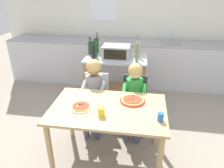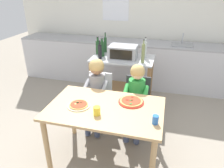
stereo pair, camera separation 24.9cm
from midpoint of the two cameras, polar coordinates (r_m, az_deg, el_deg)
ground_plane at (r=3.67m, az=5.00°, el=-7.63°), size 11.03×11.03×0.00m
back_wall_tiled at (r=4.74m, az=9.34°, el=17.38°), size 5.51×0.13×2.70m
kitchen_counter at (r=4.56m, az=8.00°, el=5.48°), size 4.96×0.60×1.11m
kitchen_island_cart at (r=3.64m, az=4.73°, el=2.62°), size 1.01×0.60×0.88m
toaster_oven at (r=3.49m, az=5.01°, el=8.51°), size 0.44×0.34×0.20m
bottle_slim_sauce at (r=3.29m, az=10.45°, el=8.01°), size 0.05×0.05×0.36m
bottle_clear_vinegar at (r=3.44m, az=-1.16°, el=8.65°), size 0.06×0.06×0.30m
bottle_tall_green_wine at (r=3.52m, az=10.79°, el=8.94°), size 0.06×0.06×0.34m
bottle_brown_beer at (r=3.69m, az=-1.83°, el=9.79°), size 0.07×0.07×0.30m
bottle_squat_spirits at (r=3.56m, az=-0.64°, el=9.41°), size 0.07×0.07×0.30m
bottle_dark_olive_oil at (r=3.78m, az=0.12°, el=10.46°), size 0.05×0.05×0.34m
dining_table at (r=2.46m, az=1.12°, el=-8.36°), size 1.29×0.82×0.73m
dining_chair_left at (r=3.15m, az=-1.24°, el=-3.31°), size 0.36×0.36×0.81m
dining_chair_right at (r=3.06m, az=8.87°, el=-4.55°), size 0.36×0.36×0.81m
child_in_grey_shirt at (r=2.95m, az=-1.90°, el=-0.67°), size 0.32×0.42×1.06m
child_in_green_shirt at (r=2.87m, az=8.84°, el=-2.47°), size 0.32×0.42×1.03m
pizza_plate_cream at (r=2.43m, az=-5.96°, el=-5.66°), size 0.26×0.26×0.03m
pizza_plate_red_rimmed at (r=2.51m, az=7.96°, el=-4.68°), size 0.30×0.30×0.03m
drinking_cup_blue at (r=2.19m, az=14.73°, el=-9.26°), size 0.06×0.06×0.09m
drinking_cup_yellow at (r=2.25m, az=-0.89°, el=-7.25°), size 0.07×0.07×0.09m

